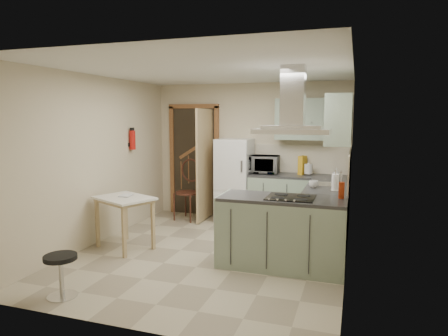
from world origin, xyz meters
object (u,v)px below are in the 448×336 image
(fridge, at_px, (235,180))
(microwave, at_px, (262,164))
(stool, at_px, (61,276))
(extractor_hood, at_px, (292,131))
(peninsula, at_px, (282,232))
(bentwood_chair, at_px, (188,193))
(drop_leaf_table, at_px, (125,223))

(fridge, xyz_separation_m, microwave, (0.50, 0.04, 0.31))
(stool, bearing_deg, extractor_hood, 36.08)
(peninsula, distance_m, stool, 2.60)
(extractor_hood, distance_m, bentwood_chair, 3.06)
(bentwood_chair, xyz_separation_m, microwave, (1.34, 0.23, 0.55))
(drop_leaf_table, xyz_separation_m, stool, (0.22, -1.59, -0.15))
(drop_leaf_table, bearing_deg, extractor_hood, 23.92)
(microwave, bearing_deg, peninsula, -72.90)
(microwave, bearing_deg, extractor_hood, -70.43)
(extractor_hood, xyz_separation_m, microwave, (-0.82, 2.02, -0.66))
(microwave, bearing_deg, bentwood_chair, -172.74)
(extractor_hood, distance_m, microwave, 2.28)
(fridge, xyz_separation_m, drop_leaf_table, (-1.06, -1.96, -0.37))
(peninsula, height_order, bentwood_chair, bentwood_chair)
(drop_leaf_table, height_order, microwave, microwave)
(bentwood_chair, xyz_separation_m, stool, (0.01, -3.36, -0.28))
(bentwood_chair, bearing_deg, extractor_hood, -28.00)
(extractor_hood, bearing_deg, fridge, 123.79)
(stool, xyz_separation_m, microwave, (1.34, 3.59, 0.83))
(fridge, height_order, stool, fridge)
(stool, bearing_deg, drop_leaf_table, 98.04)
(fridge, distance_m, drop_leaf_table, 2.26)
(drop_leaf_table, bearing_deg, fridge, 85.98)
(fridge, height_order, extractor_hood, extractor_hood)
(peninsula, xyz_separation_m, stool, (-2.06, -1.57, -0.22))
(drop_leaf_table, bearing_deg, stool, -57.65)
(extractor_hood, bearing_deg, stool, -143.92)
(drop_leaf_table, relative_size, stool, 1.75)
(fridge, distance_m, microwave, 0.59)
(drop_leaf_table, height_order, stool, drop_leaf_table)
(extractor_hood, height_order, drop_leaf_table, extractor_hood)
(stool, bearing_deg, microwave, 69.60)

